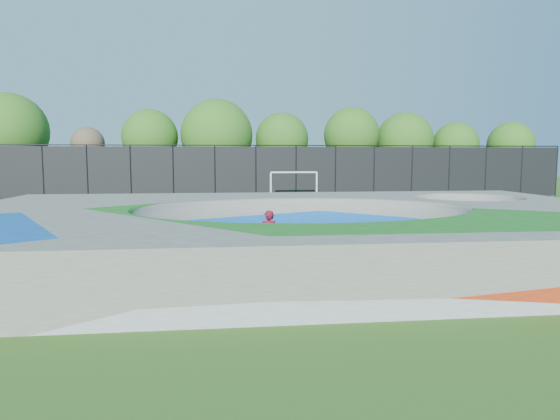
# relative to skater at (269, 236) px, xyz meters

# --- Properties ---
(ground) EXTENTS (120.00, 120.00, 0.00)m
(ground) POSITION_rel_skater_xyz_m (1.22, 1.32, -0.78)
(ground) COLOR #2D5417
(ground) RESTS_ON ground
(skate_deck) EXTENTS (22.00, 14.00, 1.50)m
(skate_deck) POSITION_rel_skater_xyz_m (1.22, 1.32, -0.03)
(skate_deck) COLOR gray
(skate_deck) RESTS_ON ground
(skater) EXTENTS (0.58, 0.39, 1.56)m
(skater) POSITION_rel_skater_xyz_m (0.00, 0.00, 0.00)
(skater) COLOR red
(skater) RESTS_ON ground
(skateboard) EXTENTS (0.81, 0.37, 0.05)m
(skateboard) POSITION_rel_skater_xyz_m (0.00, 0.00, -0.75)
(skateboard) COLOR black
(skateboard) RESTS_ON ground
(soccer_goal) EXTENTS (3.28, 0.12, 2.17)m
(soccer_goal) POSITION_rel_skater_xyz_m (3.58, 19.01, 0.73)
(soccer_goal) COLOR white
(soccer_goal) RESTS_ON ground
(fence) EXTENTS (48.09, 0.09, 4.04)m
(fence) POSITION_rel_skater_xyz_m (1.22, 22.32, 1.32)
(fence) COLOR black
(fence) RESTS_ON ground
(treeline) EXTENTS (51.93, 7.13, 8.17)m
(treeline) POSITION_rel_skater_xyz_m (-0.35, 27.32, 4.02)
(treeline) COLOR #4D3B26
(treeline) RESTS_ON ground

